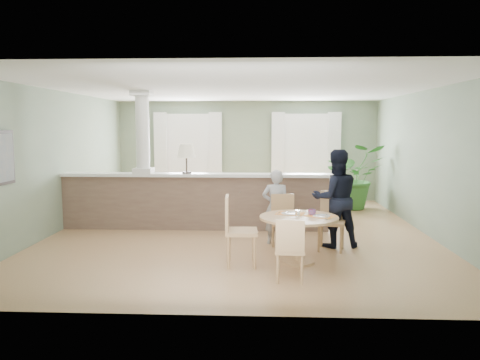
{
  "coord_description": "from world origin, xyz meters",
  "views": [
    {
      "loc": [
        0.41,
        -8.8,
        2.01
      ],
      "look_at": [
        0.05,
        -1.0,
        1.12
      ],
      "focal_mm": 35.0,
      "sensor_mm": 36.0,
      "label": 1
    }
  ],
  "objects_px": {
    "dining_table": "(299,226)",
    "chair_near": "(290,247)",
    "chair_far_man": "(332,218)",
    "houseplant": "(354,176)",
    "chair_far_boy": "(284,219)",
    "sofa": "(274,195)",
    "chair_side": "(236,227)",
    "child_person": "(276,207)",
    "man_person": "(336,198)"
  },
  "relations": [
    {
      "from": "chair_far_boy",
      "to": "man_person",
      "type": "bearing_deg",
      "value": 1.2
    },
    {
      "from": "chair_far_boy",
      "to": "child_person",
      "type": "height_order",
      "value": "child_person"
    },
    {
      "from": "child_person",
      "to": "man_person",
      "type": "height_order",
      "value": "man_person"
    },
    {
      "from": "chair_far_boy",
      "to": "chair_side",
      "type": "bearing_deg",
      "value": -136.27
    },
    {
      "from": "chair_far_man",
      "to": "chair_near",
      "type": "distance_m",
      "value": 1.87
    },
    {
      "from": "houseplant",
      "to": "dining_table",
      "type": "relative_size",
      "value": 1.38
    },
    {
      "from": "chair_far_boy",
      "to": "child_person",
      "type": "distance_m",
      "value": 0.36
    },
    {
      "from": "chair_far_man",
      "to": "chair_near",
      "type": "height_order",
      "value": "chair_far_man"
    },
    {
      "from": "child_person",
      "to": "chair_far_man",
      "type": "bearing_deg",
      "value": 160.76
    },
    {
      "from": "chair_far_man",
      "to": "chair_side",
      "type": "distance_m",
      "value": 1.81
    },
    {
      "from": "chair_side",
      "to": "chair_far_boy",
      "type": "bearing_deg",
      "value": -39.5
    },
    {
      "from": "houseplant",
      "to": "man_person",
      "type": "bearing_deg",
      "value": -105.27
    },
    {
      "from": "houseplant",
      "to": "chair_side",
      "type": "xyz_separation_m",
      "value": [
        -2.63,
        -4.89,
        -0.23
      ]
    },
    {
      "from": "houseplant",
      "to": "chair_side",
      "type": "height_order",
      "value": "houseplant"
    },
    {
      "from": "dining_table",
      "to": "chair_near",
      "type": "bearing_deg",
      "value": -102.02
    },
    {
      "from": "chair_far_boy",
      "to": "sofa",
      "type": "bearing_deg",
      "value": 82.11
    },
    {
      "from": "chair_side",
      "to": "child_person",
      "type": "distance_m",
      "value": 1.43
    },
    {
      "from": "chair_far_boy",
      "to": "chair_far_man",
      "type": "bearing_deg",
      "value": -10.5
    },
    {
      "from": "man_person",
      "to": "chair_near",
      "type": "bearing_deg",
      "value": 56.86
    },
    {
      "from": "chair_near",
      "to": "child_person",
      "type": "height_order",
      "value": "child_person"
    },
    {
      "from": "chair_far_man",
      "to": "houseplant",
      "type": "bearing_deg",
      "value": 88.28
    },
    {
      "from": "houseplant",
      "to": "man_person",
      "type": "distance_m",
      "value": 3.88
    },
    {
      "from": "dining_table",
      "to": "man_person",
      "type": "relative_size",
      "value": 0.71
    },
    {
      "from": "dining_table",
      "to": "chair_side",
      "type": "height_order",
      "value": "chair_side"
    },
    {
      "from": "houseplant",
      "to": "chair_far_boy",
      "type": "distance_m",
      "value": 4.35
    },
    {
      "from": "child_person",
      "to": "man_person",
      "type": "distance_m",
      "value": 1.02
    },
    {
      "from": "chair_far_boy",
      "to": "chair_near",
      "type": "xyz_separation_m",
      "value": [
        -0.0,
        -1.71,
        -0.03
      ]
    },
    {
      "from": "chair_side",
      "to": "man_person",
      "type": "xyz_separation_m",
      "value": [
        1.61,
        1.15,
        0.26
      ]
    },
    {
      "from": "sofa",
      "to": "chair_far_boy",
      "type": "xyz_separation_m",
      "value": [
        0.07,
        -3.0,
        0.05
      ]
    },
    {
      "from": "houseplant",
      "to": "child_person",
      "type": "bearing_deg",
      "value": -119.26
    },
    {
      "from": "dining_table",
      "to": "chair_far_boy",
      "type": "distance_m",
      "value": 0.84
    },
    {
      "from": "sofa",
      "to": "chair_side",
      "type": "bearing_deg",
      "value": -112.44
    },
    {
      "from": "sofa",
      "to": "chair_far_man",
      "type": "height_order",
      "value": "chair_far_man"
    },
    {
      "from": "sofa",
      "to": "chair_far_man",
      "type": "distance_m",
      "value": 3.13
    },
    {
      "from": "chair_near",
      "to": "man_person",
      "type": "xyz_separation_m",
      "value": [
        0.87,
        1.87,
        0.35
      ]
    },
    {
      "from": "chair_side",
      "to": "chair_far_man",
      "type": "bearing_deg",
      "value": -60.17
    },
    {
      "from": "houseplant",
      "to": "chair_far_boy",
      "type": "xyz_separation_m",
      "value": [
        -1.89,
        -3.91,
        -0.3
      ]
    },
    {
      "from": "chair_far_boy",
      "to": "child_person",
      "type": "bearing_deg",
      "value": 103.2
    },
    {
      "from": "man_person",
      "to": "houseplant",
      "type": "bearing_deg",
      "value": -113.52
    },
    {
      "from": "chair_side",
      "to": "child_person",
      "type": "relative_size",
      "value": 0.79
    },
    {
      "from": "chair_near",
      "to": "chair_far_boy",
      "type": "bearing_deg",
      "value": -87.01
    },
    {
      "from": "sofa",
      "to": "chair_side",
      "type": "distance_m",
      "value": 4.04
    },
    {
      "from": "dining_table",
      "to": "houseplant",
      "type": "bearing_deg",
      "value": 70.2
    },
    {
      "from": "houseplant",
      "to": "chair_far_boy",
      "type": "bearing_deg",
      "value": -115.83
    },
    {
      "from": "chair_near",
      "to": "chair_side",
      "type": "distance_m",
      "value": 1.04
    },
    {
      "from": "dining_table",
      "to": "chair_far_man",
      "type": "height_order",
      "value": "chair_far_man"
    },
    {
      "from": "chair_near",
      "to": "man_person",
      "type": "relative_size",
      "value": 0.52
    },
    {
      "from": "sofa",
      "to": "man_person",
      "type": "bearing_deg",
      "value": -84.55
    },
    {
      "from": "houseplant",
      "to": "chair_near",
      "type": "relative_size",
      "value": 1.88
    },
    {
      "from": "dining_table",
      "to": "chair_far_boy",
      "type": "relative_size",
      "value": 1.29
    }
  ]
}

